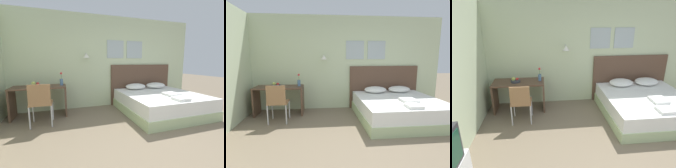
{
  "view_description": "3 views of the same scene",
  "coord_description": "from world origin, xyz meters",
  "views": [
    {
      "loc": [
        -1.19,
        -1.48,
        1.33
      ],
      "look_at": [
        -0.05,
        1.92,
        0.8
      ],
      "focal_mm": 24.0,
      "sensor_mm": 36.0,
      "label": 1
    },
    {
      "loc": [
        -0.66,
        -2.19,
        1.55
      ],
      "look_at": [
        -0.25,
        1.79,
        0.89
      ],
      "focal_mm": 28.0,
      "sensor_mm": 36.0,
      "label": 2
    },
    {
      "loc": [
        -1.15,
        -2.2,
        2.38
      ],
      "look_at": [
        -0.71,
        1.65,
        0.93
      ],
      "focal_mm": 32.0,
      "sensor_mm": 36.0,
      "label": 3
    }
  ],
  "objects": [
    {
      "name": "pillow_right",
      "position": [
        1.58,
        2.49,
        0.6
      ],
      "size": [
        0.61,
        0.46,
        0.17
      ],
      "color": "white",
      "rests_on": "bed"
    },
    {
      "name": "flower_vase",
      "position": [
        -1.22,
        2.46,
        0.86
      ],
      "size": [
        0.08,
        0.08,
        0.33
      ],
      "color": "#4C7099",
      "rests_on": "desk"
    },
    {
      "name": "fruit_bowl",
      "position": [
        -1.81,
        2.41,
        0.79
      ],
      "size": [
        0.22,
        0.22,
        0.13
      ],
      "color": "#333842",
      "rests_on": "desk"
    },
    {
      "name": "pillow_left",
      "position": [
        0.88,
        2.49,
        0.6
      ],
      "size": [
        0.61,
        0.46,
        0.17
      ],
      "color": "white",
      "rests_on": "bed"
    },
    {
      "name": "wall_back",
      "position": [
        0.01,
        2.86,
        1.33
      ],
      "size": [
        5.88,
        0.31,
        2.65
      ],
      "color": "beige",
      "rests_on": "ground_plane"
    },
    {
      "name": "desk",
      "position": [
        -1.73,
        2.44,
        0.52
      ],
      "size": [
        1.23,
        0.58,
        0.74
      ],
      "color": "brown",
      "rests_on": "ground_plane"
    },
    {
      "name": "folded_towel_near_foot",
      "position": [
        1.34,
        1.47,
        0.54
      ],
      "size": [
        0.33,
        0.36,
        0.06
      ],
      "color": "white",
      "rests_on": "bed"
    },
    {
      "name": "headboard",
      "position": [
        1.23,
        2.8,
        0.62
      ],
      "size": [
        2.05,
        0.06,
        1.24
      ],
      "color": "brown",
      "rests_on": "ground_plane"
    },
    {
      "name": "folded_towel_mid_bed",
      "position": [
        1.21,
        1.02,
        0.54
      ],
      "size": [
        0.29,
        0.3,
        0.06
      ],
      "color": "white",
      "rests_on": "bed"
    },
    {
      "name": "desk_chair",
      "position": [
        -1.64,
        1.79,
        0.53
      ],
      "size": [
        0.45,
        0.45,
        0.9
      ],
      "color": "#8E6642",
      "rests_on": "ground_plane"
    },
    {
      "name": "bed",
      "position": [
        1.23,
        1.77,
        0.25
      ],
      "size": [
        1.93,
        2.0,
        0.51
      ],
      "color": "#B2C693",
      "rests_on": "ground_plane"
    }
  ]
}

